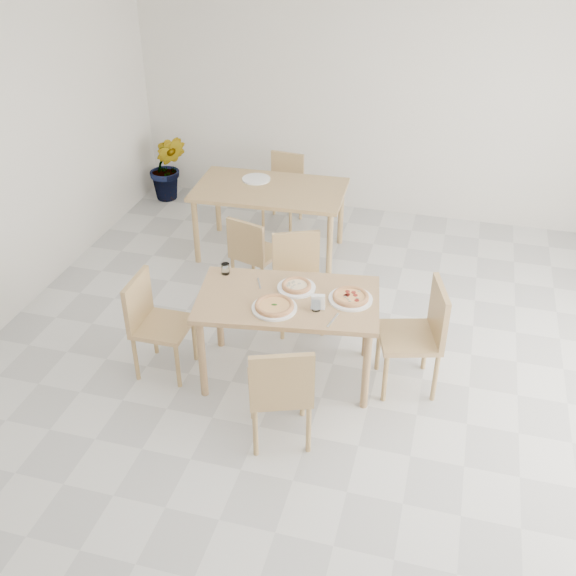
% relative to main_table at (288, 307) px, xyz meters
% --- Properties ---
extents(main_table, '(1.50, 0.99, 0.75)m').
position_rel_main_table_xyz_m(main_table, '(0.00, 0.00, 0.00)').
color(main_table, tan).
rests_on(main_table, ground).
extents(chair_south, '(0.56, 0.56, 0.88)m').
position_rel_main_table_xyz_m(chair_south, '(0.15, -0.76, -0.15)').
color(chair_south, tan).
rests_on(chair_south, ground).
extents(chair_north, '(0.56, 0.56, 0.85)m').
position_rel_main_table_xyz_m(chair_north, '(-0.12, 0.77, -0.17)').
color(chair_north, tan).
rests_on(chair_north, ground).
extents(chair_west, '(0.43, 0.43, 0.85)m').
position_rel_main_table_xyz_m(chair_west, '(-1.07, -0.20, -0.16)').
color(chair_west, tan).
rests_on(chair_west, ground).
extents(chair_east, '(0.56, 0.56, 0.92)m').
position_rel_main_table_xyz_m(chair_east, '(1.02, 0.15, -0.13)').
color(chair_east, tan).
rests_on(chair_east, ground).
extents(plate_margherita, '(0.34, 0.34, 0.02)m').
position_rel_main_table_xyz_m(plate_margherita, '(-0.06, -0.18, 0.10)').
color(plate_margherita, white).
rests_on(plate_margherita, main_table).
extents(plate_mushroom, '(0.30, 0.30, 0.02)m').
position_rel_main_table_xyz_m(plate_mushroom, '(0.03, 0.14, 0.10)').
color(plate_mushroom, white).
rests_on(plate_mushroom, main_table).
extents(plate_pepperoni, '(0.34, 0.34, 0.02)m').
position_rel_main_table_xyz_m(plate_pepperoni, '(0.47, 0.09, 0.10)').
color(plate_pepperoni, white).
rests_on(plate_pepperoni, main_table).
extents(pizza_margherita, '(0.37, 0.37, 0.03)m').
position_rel_main_table_xyz_m(pizza_margherita, '(-0.06, -0.18, 0.12)').
color(pizza_margherita, '#E9A36D').
rests_on(pizza_margherita, plate_margherita).
extents(pizza_mushroom, '(0.28, 0.28, 0.03)m').
position_rel_main_table_xyz_m(pizza_mushroom, '(0.03, 0.14, 0.12)').
color(pizza_mushroom, '#E9A36D').
rests_on(pizza_mushroom, plate_mushroom).
extents(pizza_pepperoni, '(0.37, 0.37, 0.03)m').
position_rel_main_table_xyz_m(pizza_pepperoni, '(0.47, 0.09, 0.12)').
color(pizza_pepperoni, '#E9A36D').
rests_on(pizza_pepperoni, plate_pepperoni).
extents(tumbler_a, '(0.07, 0.07, 0.10)m').
position_rel_main_table_xyz_m(tumbler_a, '(0.25, -0.10, 0.14)').
color(tumbler_a, white).
rests_on(tumbler_a, main_table).
extents(tumbler_b, '(0.07, 0.07, 0.09)m').
position_rel_main_table_xyz_m(tumbler_b, '(-0.58, 0.21, 0.14)').
color(tumbler_b, white).
rests_on(tumbler_b, main_table).
extents(napkin_holder, '(0.12, 0.07, 0.12)m').
position_rel_main_table_xyz_m(napkin_holder, '(0.26, -0.10, 0.15)').
color(napkin_holder, silver).
rests_on(napkin_holder, main_table).
extents(fork_a, '(0.06, 0.20, 0.01)m').
position_rel_main_table_xyz_m(fork_a, '(0.40, -0.21, 0.09)').
color(fork_a, silver).
rests_on(fork_a, main_table).
extents(fork_b, '(0.08, 0.16, 0.01)m').
position_rel_main_table_xyz_m(fork_b, '(-0.27, 0.13, 0.09)').
color(fork_b, silver).
rests_on(fork_b, main_table).
extents(second_table, '(1.58, 0.95, 0.75)m').
position_rel_main_table_xyz_m(second_table, '(-0.72, 1.94, 0.01)').
color(second_table, tan).
rests_on(second_table, ground).
extents(chair_back_s, '(0.50, 0.50, 0.81)m').
position_rel_main_table_xyz_m(chair_back_s, '(-0.65, 1.12, -0.19)').
color(chair_back_s, tan).
rests_on(chair_back_s, ground).
extents(chair_back_n, '(0.43, 0.43, 0.80)m').
position_rel_main_table_xyz_m(chair_back_n, '(-0.78, 2.73, -0.20)').
color(chair_back_n, tan).
rests_on(chair_back_n, ground).
extents(plate_empty, '(0.30, 0.30, 0.02)m').
position_rel_main_table_xyz_m(plate_empty, '(-0.92, 2.10, 0.10)').
color(plate_empty, white).
rests_on(plate_empty, second_table).
extents(potted_plant, '(0.53, 0.47, 0.83)m').
position_rel_main_table_xyz_m(potted_plant, '(-2.32, 2.93, -0.24)').
color(potted_plant, '#27661E').
rests_on(potted_plant, ground).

